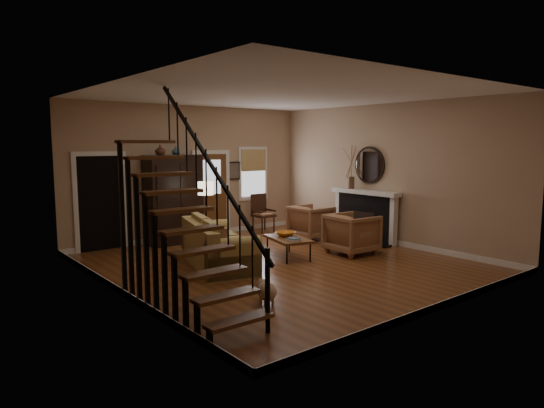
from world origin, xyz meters
TOP-DOWN VIEW (x-y plane):
  - room at (-0.41, 1.76)m, footprint 7.00×7.33m
  - staircase at (-2.78, -1.30)m, footprint 0.94×2.80m
  - fireplace at (3.13, 0.50)m, footprint 0.33×1.95m
  - armoire at (-0.70, 3.15)m, footprint 1.30×0.60m
  - vase_a at (-1.05, 3.05)m, footprint 0.24×0.24m
  - vase_b at (-0.65, 3.05)m, footprint 0.20×0.20m
  - sofa at (-1.04, 0.65)m, footprint 1.61×2.46m
  - coffee_table at (0.45, 0.30)m, footprint 0.92×1.25m
  - bowl at (0.50, 0.45)m, footprint 0.38×0.38m
  - books at (0.33, 0.00)m, footprint 0.21×0.28m
  - armchair_left at (1.79, -0.26)m, footprint 1.01×0.98m
  - armchair_right at (2.25, 1.51)m, footprint 0.92×0.90m
  - floor_lamp at (-0.44, 2.10)m, footprint 0.36×0.36m
  - side_chair at (1.85, 2.95)m, footprint 0.54×0.54m
  - dog at (-1.70, -1.73)m, footprint 0.44×0.55m

SIDE VIEW (x-z plane):
  - dog at x=-1.70m, z-range 0.00..0.35m
  - coffee_table at x=0.45m, z-range 0.00..0.43m
  - armchair_right at x=2.25m, z-range 0.00..0.84m
  - sofa at x=-1.04m, z-range 0.00..0.85m
  - armchair_left at x=1.79m, z-range 0.00..0.87m
  - books at x=0.33m, z-range 0.43..0.48m
  - bowl at x=0.50m, z-range 0.43..0.52m
  - side_chair at x=1.85m, z-range 0.00..1.02m
  - fireplace at x=3.13m, z-range -0.41..1.89m
  - floor_lamp at x=-0.44m, z-range 0.00..1.52m
  - armoire at x=-0.70m, z-range 0.00..2.10m
  - room at x=-0.41m, z-range -0.14..3.16m
  - staircase at x=-2.78m, z-range 0.00..3.20m
  - vase_b at x=-0.65m, z-range 2.10..2.31m
  - vase_a at x=-1.05m, z-range 2.10..2.35m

